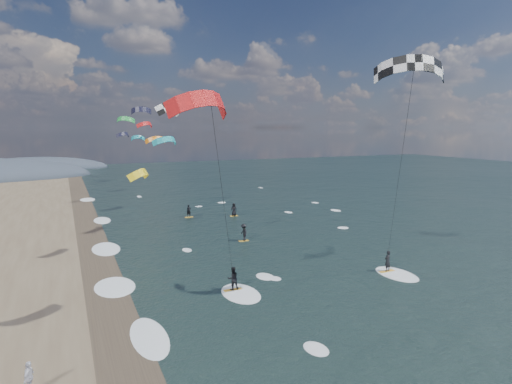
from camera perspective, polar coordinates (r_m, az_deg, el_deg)
name	(u,v)px	position (r m, az deg, el deg)	size (l,w,h in m)	color
ground	(363,348)	(25.44, 14.12, -19.51)	(260.00, 260.00, 0.00)	black
wet_sand_strip	(113,315)	(29.94, -18.58, -15.23)	(3.00, 240.00, 0.00)	#382D23
kitesurfer_near_a	(410,113)	(30.08, 19.83, 9.89)	(7.92, 9.21, 16.72)	gold
kitesurfer_near_b	(220,170)	(25.36, -4.76, 3.00)	(7.17, 8.84, 14.40)	gold
far_kitesurfers	(231,221)	(50.99, -3.34, -3.85)	(6.90, 14.97, 1.85)	gold
bg_kite_field	(145,131)	(76.17, -14.59, 7.83)	(12.12, 71.68, 8.88)	black
shoreline_surf	(122,287)	(34.44, -17.38, -11.98)	(2.40, 79.40, 0.11)	white
beach_walker	(29,378)	(23.24, -28.01, -21.02)	(0.90, 0.37, 1.53)	silver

